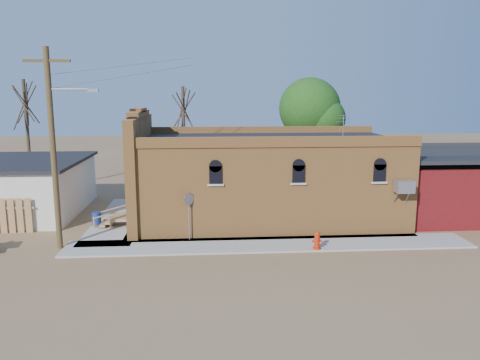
{
  "coord_description": "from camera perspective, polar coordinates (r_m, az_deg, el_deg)",
  "views": [
    {
      "loc": [
        -1.39,
        -19.95,
        7.03
      ],
      "look_at": [
        0.38,
        4.87,
        2.4
      ],
      "focal_mm": 35.0,
      "sensor_mm": 36.0,
      "label": 1
    }
  ],
  "objects": [
    {
      "name": "tree_leafy",
      "position": [
        34.27,
        8.48,
        8.59
      ],
      "size": [
        4.4,
        4.4,
        8.15
      ],
      "color": "#4C3D2B",
      "rests_on": "ground"
    },
    {
      "name": "tree_bare_near",
      "position": [
        33.0,
        -6.95,
        8.61
      ],
      "size": [
        2.8,
        2.8,
        7.65
      ],
      "color": "#4C3D2B",
      "rests_on": "ground"
    },
    {
      "name": "brick_bar",
      "position": [
        26.05,
        2.68,
        0.16
      ],
      "size": [
        16.4,
        7.97,
        6.3
      ],
      "color": "#C97F3D",
      "rests_on": "ground"
    },
    {
      "name": "utility_pole",
      "position": [
        22.31,
        -21.72,
        3.99
      ],
      "size": [
        3.12,
        0.26,
        9.0
      ],
      "color": "#47341C",
      "rests_on": "ground"
    },
    {
      "name": "fire_hydrant",
      "position": [
        21.56,
        9.37,
        -7.29
      ],
      "size": [
        0.45,
        0.41,
        0.81
      ],
      "rotation": [
        0.0,
        0.0,
        -0.06
      ],
      "color": "red",
      "rests_on": "sidewalk_south"
    },
    {
      "name": "tree_bare_far",
      "position": [
        36.22,
        -24.74,
        8.53
      ],
      "size": [
        2.8,
        2.8,
        8.16
      ],
      "color": "#4C3D2B",
      "rests_on": "ground"
    },
    {
      "name": "sidewalk_west",
      "position": [
        27.32,
        -14.33,
        -4.62
      ],
      "size": [
        2.6,
        10.0,
        0.08
      ],
      "primitive_type": "cube",
      "color": "#9E9991",
      "rests_on": "ground"
    },
    {
      "name": "stop_sign",
      "position": [
        22.37,
        -6.27,
        -2.89
      ],
      "size": [
        0.47,
        0.5,
        2.31
      ],
      "rotation": [
        0.0,
        0.0,
        0.38
      ],
      "color": "#97979C",
      "rests_on": "sidewalk_south"
    },
    {
      "name": "ground",
      "position": [
        21.19,
        -0.08,
        -8.83
      ],
      "size": [
        120.0,
        120.0,
        0.0
      ],
      "primitive_type": "plane",
      "color": "brown",
      "rests_on": "ground"
    },
    {
      "name": "red_shed",
      "position": [
        28.92,
        22.46,
        0.26
      ],
      "size": [
        5.4,
        6.4,
        4.3
      ],
      "color": "#5B0F11",
      "rests_on": "ground"
    },
    {
      "name": "sidewalk_south",
      "position": [
        22.18,
        3.66,
        -7.85
      ],
      "size": [
        19.0,
        2.2,
        0.08
      ],
      "primitive_type": "cube",
      "color": "#9E9991",
      "rests_on": "ground"
    },
    {
      "name": "trash_barrel",
      "position": [
        26.1,
        -17.08,
        -4.56
      ],
      "size": [
        0.49,
        0.49,
        0.73
      ],
      "primitive_type": "cylinder",
      "rotation": [
        0.0,
        0.0,
        0.04
      ],
      "color": "navy",
      "rests_on": "sidewalk_west"
    }
  ]
}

